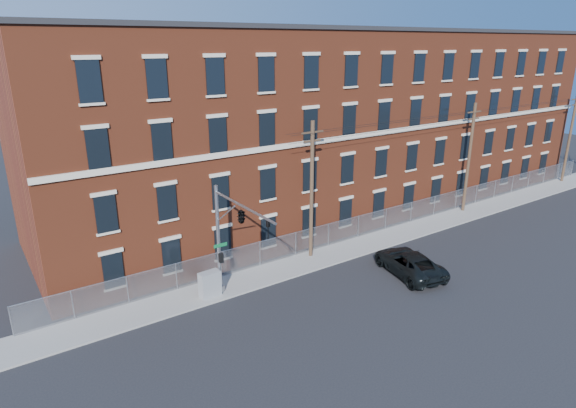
% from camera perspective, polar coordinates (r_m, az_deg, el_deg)
% --- Properties ---
extents(ground, '(140.00, 140.00, 0.00)m').
position_cam_1_polar(ground, '(31.32, 5.99, -10.58)').
color(ground, black).
rests_on(ground, ground).
extents(sidewalk, '(65.00, 3.00, 0.12)m').
position_cam_1_polar(sidewalk, '(42.29, 14.06, -3.02)').
color(sidewalk, gray).
rests_on(sidewalk, ground).
extents(mill_building, '(55.30, 14.32, 16.30)m').
position_cam_1_polar(mill_building, '(46.32, 6.52, 9.66)').
color(mill_building, maroon).
rests_on(mill_building, ground).
extents(chain_link_fence, '(59.06, 0.06, 1.85)m').
position_cam_1_polar(chain_link_fence, '(42.75, 12.87, -1.27)').
color(chain_link_fence, '#A5A8AD').
rests_on(chain_link_fence, ground).
extents(traffic_signal_mast, '(0.90, 6.75, 7.00)m').
position_cam_1_polar(traffic_signal_mast, '(27.57, -6.18, -2.39)').
color(traffic_signal_mast, '#9EA0A5').
rests_on(traffic_signal_mast, ground).
extents(utility_pole_near, '(1.80, 0.28, 10.00)m').
position_cam_1_polar(utility_pole_near, '(34.43, 2.80, 1.89)').
color(utility_pole_near, '#473423').
rests_on(utility_pole_near, ground).
extents(utility_pole_mid, '(1.80, 0.28, 10.00)m').
position_cam_1_polar(utility_pole_mid, '(47.25, 20.53, 5.31)').
color(utility_pole_mid, '#473423').
rests_on(utility_pole_mid, ground).
extents(utility_pole_far, '(1.80, 0.28, 10.00)m').
position_cam_1_polar(utility_pole_far, '(62.68, 30.23, 6.97)').
color(utility_pole_far, '#473423').
rests_on(utility_pole_far, ground).
extents(overhead_wires, '(40.00, 0.62, 0.62)m').
position_cam_1_polar(overhead_wires, '(46.62, 21.06, 9.83)').
color(overhead_wires, black).
rests_on(overhead_wires, ground).
extents(pickup_truck, '(3.88, 6.28, 1.62)m').
position_cam_1_polar(pickup_truck, '(34.44, 14.02, -6.73)').
color(pickup_truck, black).
rests_on(pickup_truck, ground).
extents(utility_cabinet, '(1.35, 0.74, 1.64)m').
position_cam_1_polar(utility_cabinet, '(30.79, -9.17, -9.28)').
color(utility_cabinet, gray).
rests_on(utility_cabinet, sidewalk).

